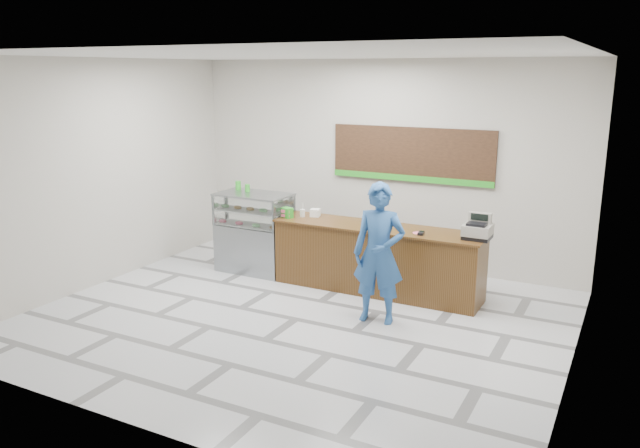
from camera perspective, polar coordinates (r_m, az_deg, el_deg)
The scene contains 16 objects.
floor at distance 8.63m, azimuth -2.25°, elevation -8.68°, with size 7.00×7.00×0.00m, color silver.
back_wall at distance 10.79m, azimuth 5.62°, elevation 5.50°, with size 7.00×7.00×0.00m, color beige.
ceiling at distance 7.97m, azimuth -2.50°, elevation 15.23°, with size 7.00×7.00×0.00m, color silver.
sales_counter at distance 9.54m, azimuth 5.23°, elevation -3.20°, with size 3.26×0.76×1.03m.
display_case at distance 10.50m, azimuth -6.01°, elevation -0.72°, with size 1.22×0.72×1.33m.
menu_board at distance 10.53m, azimuth 8.34°, elevation 6.23°, with size 2.80×0.06×0.90m.
cash_register at distance 8.93m, azimuth 14.23°, elevation -0.48°, with size 0.37×0.39×0.35m.
card_terminal at distance 9.01m, azimuth 9.22°, elevation -0.84°, with size 0.08×0.15×0.04m, color black.
serving_tray at distance 9.32m, azimuth 5.26°, elevation -0.26°, with size 0.47×0.40×0.02m.
napkin_box at distance 9.98m, azimuth -0.44°, elevation 1.03°, with size 0.14×0.14×0.12m, color white.
straw_cup at distance 9.97m, azimuth -1.61°, elevation 1.01°, with size 0.08×0.08×0.12m, color silver.
promo_box at distance 9.92m, azimuth -3.03°, elevation 1.05°, with size 0.18×0.12×0.16m, color green.
donut_decal at distance 9.08m, azimuth 8.96°, elevation -0.82°, with size 0.16×0.16×0.00m, color #FF688C.
green_cup_left at distance 10.72m, azimuth -7.49°, elevation 3.53°, with size 0.10×0.10×0.15m, color green.
green_cup_right at distance 10.53m, azimuth -6.65°, elevation 3.29°, with size 0.08×0.08×0.13m, color green.
customer at distance 8.31m, azimuth 5.41°, elevation -2.69°, with size 0.69×0.45×1.90m, color #285594.
Camera 1 is at (3.98, -6.91, 3.31)m, focal length 35.00 mm.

